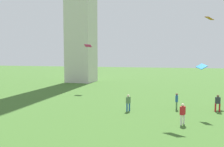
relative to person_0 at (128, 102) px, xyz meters
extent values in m
cylinder|color=#235693|center=(-0.09, -0.17, -0.56)|extent=(0.16, 0.16, 0.83)
cylinder|color=#235693|center=(0.09, 0.17, -0.56)|extent=(0.16, 0.16, 0.83)
cube|color=#51754C|center=(0.00, 0.00, 0.18)|extent=(0.44, 0.52, 0.66)
sphere|color=beige|center=(0.00, 0.00, 0.63)|extent=(0.24, 0.24, 0.24)
cylinder|color=red|center=(8.58, 2.35, -0.56)|extent=(0.16, 0.16, 0.84)
cylinder|color=red|center=(8.96, 2.37, -0.56)|extent=(0.16, 0.16, 0.84)
cube|color=#2D3338|center=(8.77, 2.36, 0.20)|extent=(0.47, 0.29, 0.67)
sphere|color=brown|center=(8.77, 2.36, 0.65)|extent=(0.25, 0.25, 0.25)
cylinder|color=silver|center=(5.09, -3.27, -0.56)|extent=(0.16, 0.16, 0.85)
cylinder|color=silver|center=(5.31, -2.94, -0.56)|extent=(0.16, 0.16, 0.85)
cube|color=red|center=(5.20, -3.10, 0.20)|extent=(0.48, 0.53, 0.67)
sphere|color=beige|center=(5.20, -3.10, 0.66)|extent=(0.25, 0.25, 0.25)
cylinder|color=#51754C|center=(4.78, 1.95, -0.56)|extent=(0.16, 0.16, 0.84)
cylinder|color=#51754C|center=(4.77, 2.33, -0.56)|extent=(0.16, 0.16, 0.84)
cube|color=#235693|center=(4.77, 2.14, 0.20)|extent=(0.27, 0.46, 0.67)
sphere|color=brown|center=(4.77, 2.14, 0.65)|extent=(0.25, 0.25, 0.25)
cube|color=#E32A85|center=(-9.20, 11.35, 6.49)|extent=(1.14, 0.72, 0.48)
cube|color=blue|center=(6.95, 0.58, 3.69)|extent=(1.02, 1.10, 0.56)
cube|color=#B25705|center=(8.62, 8.92, 9.55)|extent=(1.16, 1.13, 0.52)
camera|label=1|loc=(4.52, -21.14, 4.50)|focal=34.15mm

